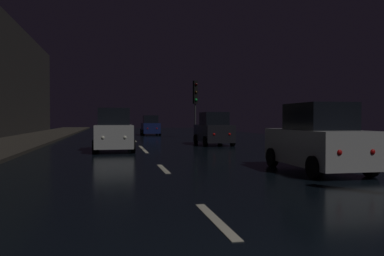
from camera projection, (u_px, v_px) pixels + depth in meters
The scene contains 9 objects.
ground at pixel (135, 142), 27.08m from camera, with size 27.39×84.00×0.02m, color black.
sidewalk_left at pixel (19, 142), 25.59m from camera, with size 4.40×84.00×0.15m, color #38332B.
lane_centerline at pixel (142, 148), 21.12m from camera, with size 0.16×37.49×0.01m.
traffic_light_far_right at pixel (195, 96), 32.58m from camera, with size 0.36×0.48×4.71m.
streetlamp_overhead at pixel (5, 22), 12.68m from camera, with size 1.70×0.44×6.99m.
car_approaching_headlights at pixel (114, 131), 19.07m from camera, with size 1.89×4.10×2.06m.
car_parked_right_near at pixel (317, 140), 11.64m from camera, with size 1.84×3.98×2.01m.
car_parked_right_far at pixel (213, 130), 23.59m from camera, with size 1.79×3.87×1.95m.
car_distant_taillights at pixel (150, 126), 37.78m from camera, with size 1.73×3.74×1.89m.
Camera 1 is at (-1.54, -2.79, 1.55)m, focal length 36.91 mm.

